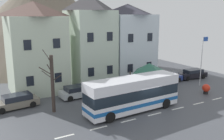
% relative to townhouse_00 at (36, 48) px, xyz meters
% --- Properties ---
extents(ground_plane, '(40.00, 60.00, 0.07)m').
position_rel_townhouse_00_xyz_m(ground_plane, '(7.76, -12.09, -5.45)').
color(ground_plane, '#484B51').
extents(townhouse_00, '(6.34, 6.25, 10.84)m').
position_rel_townhouse_00_xyz_m(townhouse_00, '(0.00, 0.00, 0.00)').
color(townhouse_00, beige).
rests_on(townhouse_00, ground_plane).
extents(townhouse_01, '(5.32, 6.12, 11.88)m').
position_rel_townhouse_00_xyz_m(townhouse_01, '(7.11, -0.07, 0.52)').
color(townhouse_01, silver).
rests_on(townhouse_01, ground_plane).
extents(townhouse_02, '(6.37, 6.55, 10.78)m').
position_rel_townhouse_00_xyz_m(townhouse_02, '(13.19, 0.15, -0.03)').
color(townhouse_02, silver).
rests_on(townhouse_02, ground_plane).
extents(hilltop_castle, '(40.60, 40.60, 25.69)m').
position_rel_townhouse_00_xyz_m(hilltop_castle, '(7.09, 22.97, 3.98)').
color(hilltop_castle, '#726658').
rests_on(hilltop_castle, ground_plane).
extents(transit_bus, '(9.95, 2.89, 3.37)m').
position_rel_townhouse_00_xyz_m(transit_bus, '(6.40, -11.36, -3.72)').
color(transit_bus, white).
rests_on(transit_bus, ground_plane).
extents(bus_shelter, '(3.60, 3.60, 3.58)m').
position_rel_townhouse_00_xyz_m(bus_shelter, '(11.66, -7.12, -2.45)').
color(bus_shelter, '#473D33').
rests_on(bus_shelter, ground_plane).
extents(parked_car_00, '(4.75, 2.35, 1.40)m').
position_rel_townhouse_00_xyz_m(parked_car_00, '(-3.47, -4.80, -4.74)').
color(parked_car_00, slate).
rests_on(parked_car_00, ground_plane).
extents(parked_car_01, '(4.31, 2.19, 1.32)m').
position_rel_townhouse_00_xyz_m(parked_car_01, '(11.70, -4.86, -4.77)').
color(parked_car_01, '#315133').
rests_on(parked_car_01, ground_plane).
extents(parked_car_02, '(4.40, 2.13, 1.34)m').
position_rel_townhouse_00_xyz_m(parked_car_02, '(16.79, -4.75, -4.76)').
color(parked_car_02, navy).
rests_on(parked_car_02, ground_plane).
extents(parked_car_03, '(4.60, 2.16, 1.35)m').
position_rel_townhouse_00_xyz_m(parked_car_03, '(21.41, -5.08, -4.75)').
color(parked_car_03, black).
rests_on(parked_car_03, ground_plane).
extents(parked_car_04, '(3.97, 2.19, 1.35)m').
position_rel_townhouse_00_xyz_m(parked_car_04, '(3.18, -4.73, -4.76)').
color(parked_car_04, silver).
rests_on(parked_car_04, ground_plane).
extents(pedestrian_00, '(0.32, 0.30, 1.62)m').
position_rel_townhouse_00_xyz_m(pedestrian_00, '(11.27, -9.66, -4.52)').
color(pedestrian_00, '#2D2D38').
rests_on(pedestrian_00, ground_plane).
extents(pedestrian_01, '(0.32, 0.29, 1.53)m').
position_rel_townhouse_00_xyz_m(pedestrian_01, '(14.09, -9.27, -4.57)').
color(pedestrian_01, black).
rests_on(pedestrian_01, ground_plane).
extents(pedestrian_02, '(0.35, 0.35, 1.55)m').
position_rel_townhouse_00_xyz_m(pedestrian_02, '(13.14, -9.02, -4.53)').
color(pedestrian_02, black).
rests_on(pedestrian_02, ground_plane).
extents(public_bench, '(1.42, 0.48, 0.87)m').
position_rel_townhouse_00_xyz_m(public_bench, '(11.22, -4.87, -4.96)').
color(public_bench, '#473828').
rests_on(public_bench, ground_plane).
extents(flagpole, '(0.95, 0.10, 6.53)m').
position_rel_townhouse_00_xyz_m(flagpole, '(19.48, -8.28, -1.61)').
color(flagpole, silver).
rests_on(flagpole, ground_plane).
extents(harbour_buoy, '(0.94, 0.94, 1.19)m').
position_rel_townhouse_00_xyz_m(harbour_buoy, '(17.13, -11.21, -4.75)').
color(harbour_buoy, black).
rests_on(harbour_buoy, ground_plane).
extents(bare_tree_00, '(1.81, 1.87, 6.19)m').
position_rel_townhouse_00_xyz_m(bare_tree_00, '(-0.45, -7.74, -2.49)').
color(bare_tree_00, '#382D28').
rests_on(bare_tree_00, ground_plane).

